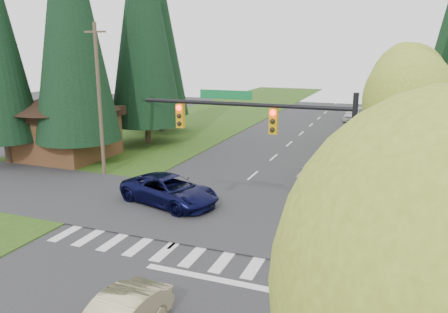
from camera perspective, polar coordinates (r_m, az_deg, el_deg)
The scene contains 28 objects.
ground at distance 16.65m, azimuth -13.14°, elevation -16.45°, with size 120.00×120.00×0.00m, color #28282B.
grass_west at distance 39.17m, azimuth -12.60°, elevation 1.25°, with size 14.00×110.00×0.06m, color #274211.
cross_street at distance 23.00m, azimuth -1.87°, elevation -7.36°, with size 120.00×8.00×0.10m, color #28282B.
sidewalk_east at distance 34.75m, azimuth 18.00°, elevation -0.62°, with size 1.80×80.00×0.13m, color gray.
curb_east at distance 34.80m, azimuth 16.61°, elevation -0.50°, with size 0.20×80.00×0.13m, color gray.
stone_wall_north at distance 42.48m, azimuth 21.00°, elevation 2.06°, with size 0.70×40.00×0.70m, color #4C4438.
traffic_signal at distance 17.05m, azimuth 6.97°, elevation 2.51°, with size 8.70×0.37×6.80m.
brown_building at distance 35.92m, azimuth -19.94°, elevation 4.69°, with size 8.40×8.40×5.40m.
utility_pole at distance 29.91m, azimuth -15.96°, elevation 7.20°, with size 1.60×0.24×10.00m.
decid_tree_0 at distance 25.89m, azimuth 22.89°, elevation 6.73°, with size 4.80×4.80×8.37m.
decid_tree_1 at distance 32.84m, azimuth 22.85°, elevation 8.35°, with size 5.20×5.20×8.80m.
decid_tree_2 at distance 39.81m, azimuth 22.38°, elevation 9.34°, with size 5.00×5.00×8.82m.
decid_tree_3 at distance 46.82m, azimuth 22.37°, elevation 9.52°, with size 5.00×5.00×8.55m.
decid_tree_4 at distance 53.79m, azimuth 22.44°, elevation 10.36°, with size 5.40×5.40×9.18m.
decid_tree_5 at distance 60.80m, azimuth 22.12°, elevation 10.16°, with size 4.80×4.80×8.30m.
decid_tree_6 at distance 67.78m, azimuth 22.19°, elevation 10.70°, with size 5.20×5.20×8.86m.
decid_tree_south at distance 6.53m, azimuth 27.19°, elevation -15.29°, with size 4.60×4.60×7.92m.
conifer_w_a at distance 33.59m, azimuth -19.50°, elevation 17.29°, with size 6.12×6.12×19.80m.
conifer_w_b at distance 38.52m, azimuth -18.94°, elevation 15.28°, with size 5.44×5.44×17.80m.
conifer_w_c at distance 39.56m, azimuth -10.54°, elevation 17.89°, with size 6.46×6.46×20.80m.
conifer_w_e at distance 45.68m, azimuth -8.63°, elevation 16.11°, with size 5.78×5.78×18.80m.
conifer_e_c at distance 60.00m, azimuth 27.25°, elevation 13.23°, with size 5.10×5.10×16.80m.
suv_navy at distance 24.14m, azimuth -7.12°, elevation -4.40°, with size 2.67×5.78×1.61m, color black.
parked_car_a at distance 28.62m, azimuth 11.89°, elevation -1.86°, with size 1.72×4.28×1.46m, color silver.
parked_car_b at distance 38.28m, azimuth 16.48°, elevation 1.70°, with size 1.86×4.58×1.33m, color gray.
parked_car_c at distance 43.62m, azimuth 17.12°, elevation 3.11°, with size 1.47×4.22×1.39m, color #ADACB1.
parked_car_d at distance 54.77m, azimuth 16.58°, elevation 5.32°, with size 1.90×4.73×1.61m, color silver.
parked_car_e at distance 57.47m, azimuth 16.81°, elevation 5.54°, with size 1.88×4.63×1.34m, color silver.
Camera 1 is at (8.43, -11.74, 8.27)m, focal length 35.00 mm.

